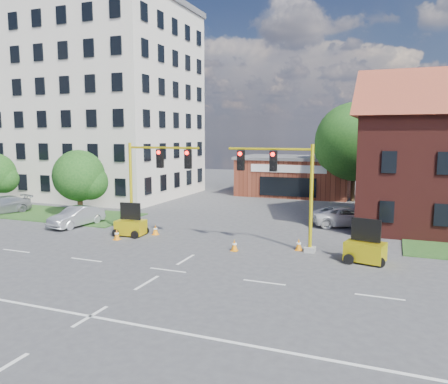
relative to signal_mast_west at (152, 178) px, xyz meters
The scene contains 18 objects.
ground 8.38m from the signal_mast_west, 54.01° to the right, with size 120.00×120.00×0.00m, color #444447.
grass_verge_nw 16.61m from the signal_mast_west, 165.65° to the left, with size 22.00×6.00×0.08m, color #224D1D.
lane_markings 10.73m from the signal_mast_west, 64.17° to the right, with size 60.00×36.00×0.01m, color white, non-canonical shape.
office_block 23.21m from the signal_mast_west, 134.52° to the left, with size 18.40×15.40×20.60m.
brick_shop 24.44m from the signal_mast_west, 79.71° to the left, with size 12.40×8.40×4.30m.
tree_large 23.97m from the signal_mast_west, 61.90° to the left, with size 8.28×7.88×9.95m.
tree_nw_front 10.51m from the signal_mast_west, 154.09° to the left, with size 4.47×4.25×5.48m.
signal_mast_west is the anchor object (origin of this frame).
signal_mast_east 8.71m from the signal_mast_west, ahead, with size 5.30×0.60×6.20m.
trailer_west 3.63m from the signal_mast_west, behind, with size 1.98×1.42×2.13m.
trailer_east 13.86m from the signal_mast_west, ahead, with size 2.22×1.72×2.25m.
cone_a 4.30m from the signal_mast_west, 138.30° to the right, with size 0.40×0.40×0.70m.
cone_b 3.63m from the signal_mast_west, 107.57° to the left, with size 0.40×0.40×0.70m.
cone_c 7.30m from the signal_mast_west, 12.41° to the right, with size 0.40×0.40×0.70m.
cone_d 10.31m from the signal_mast_west, ahead, with size 0.40×0.40×0.70m.
pickup_white 14.62m from the signal_mast_west, 35.35° to the left, with size 2.43×5.28×1.47m, color white.
sedan_silver_front 7.76m from the signal_mast_west, behind, with size 1.54×4.41×1.45m, color #ACAFB4.
sedan_silver_rear 16.93m from the signal_mast_west, behind, with size 2.07×5.10×1.48m, color #ACAFB4.
Camera 1 is at (10.30, -18.64, 6.73)m, focal length 35.00 mm.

